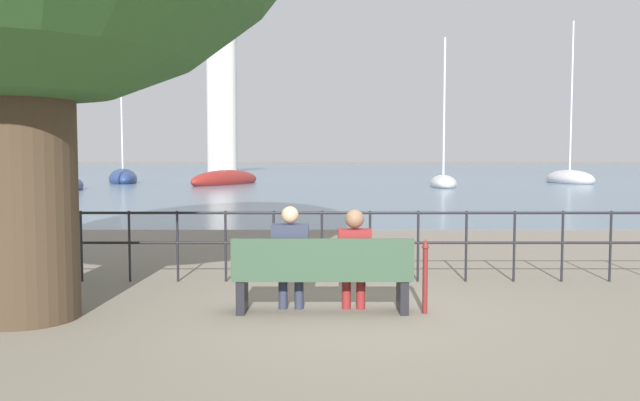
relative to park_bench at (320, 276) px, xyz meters
name	(u,v)px	position (x,y,z in m)	size (l,w,h in m)	color
ground_plane	(320,312)	(0.00, 0.07, -0.44)	(1000.00, 1000.00, 0.00)	gray
harbor_water	(318,166)	(0.00, 158.66, -0.44)	(600.00, 300.00, 0.01)	slate
park_bench	(320,276)	(0.00, 0.00, 0.00)	(2.10, 0.45, 0.90)	#334C38
seated_person_left	(288,254)	(-0.38, 0.08, 0.24)	(0.43, 0.35, 1.26)	#2D3347
seated_person_right	(352,255)	(0.38, 0.08, 0.23)	(0.39, 0.35, 1.22)	maroon
promenade_railing	(320,235)	(0.00, 1.91, 0.25)	(11.40, 0.04, 1.05)	black
closed_umbrella	(423,272)	(1.20, -0.02, 0.05)	(0.09, 0.09, 0.89)	maroon
sailboat_0	(33,193)	(-12.43, 19.93, -0.11)	(2.87, 5.45, 12.03)	navy
sailboat_1	(441,182)	(8.22, 34.40, -0.15)	(2.65, 7.00, 10.17)	white
sailboat_2	(64,185)	(-15.08, 29.73, -0.13)	(2.86, 5.86, 10.48)	navy
sailboat_3	(224,179)	(-6.88, 38.14, -0.08)	(5.02, 8.51, 12.99)	maroon
sailboat_4	(567,179)	(19.09, 40.48, -0.09)	(2.96, 6.33, 12.68)	silver
sailboat_5	(121,178)	(-15.32, 41.07, -0.06)	(3.97, 6.31, 12.60)	navy
harbor_lighthouse	(219,94)	(-14.37, 84.40, 10.95)	(4.35, 4.35, 24.50)	silver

